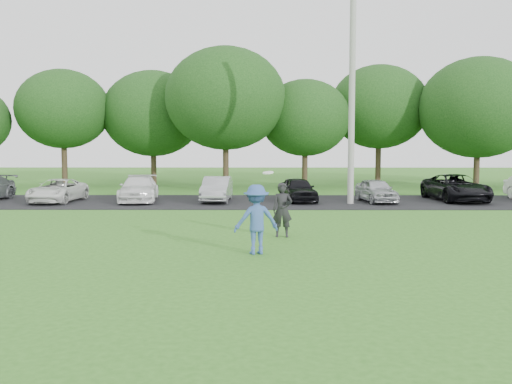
% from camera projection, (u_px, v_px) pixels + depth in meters
% --- Properties ---
extents(ground, '(100.00, 100.00, 0.00)m').
position_uv_depth(ground, '(255.00, 258.00, 13.84)').
color(ground, '#316D1F').
rests_on(ground, ground).
extents(parking_lot, '(32.00, 6.50, 0.03)m').
position_uv_depth(parking_lot, '(257.00, 202.00, 26.79)').
color(parking_lot, black).
rests_on(parking_lot, ground).
extents(utility_pole, '(0.28, 0.28, 10.14)m').
position_uv_depth(utility_pole, '(352.00, 91.00, 25.38)').
color(utility_pole, '#A1A09C').
rests_on(utility_pole, ground).
extents(frisbee_player, '(1.25, 0.90, 2.09)m').
position_uv_depth(frisbee_player, '(256.00, 219.00, 14.27)').
color(frisbee_player, '#365598').
rests_on(frisbee_player, ground).
extents(camera_bystander, '(0.62, 0.45, 1.61)m').
position_uv_depth(camera_bystander, '(282.00, 210.00, 16.84)').
color(camera_bystander, black).
rests_on(camera_bystander, ground).
extents(parked_cars, '(28.05, 4.97, 1.25)m').
position_uv_depth(parked_cars, '(257.00, 189.00, 26.80)').
color(parked_cars, slate).
rests_on(parked_cars, parking_lot).
extents(tree_row, '(42.39, 9.85, 8.64)m').
position_uv_depth(tree_row, '(282.00, 109.00, 36.08)').
color(tree_row, '#38281C').
rests_on(tree_row, ground).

